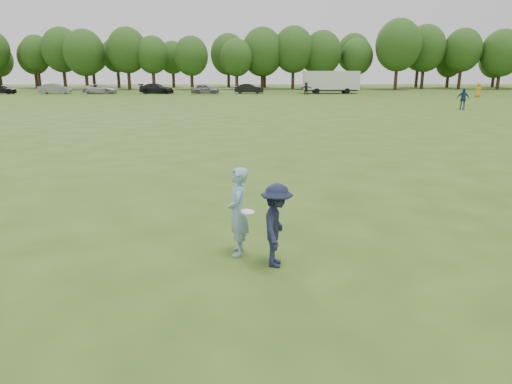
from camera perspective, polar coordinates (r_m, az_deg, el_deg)
The scene contains 16 objects.
ground at distance 8.64m, azimuth -5.30°, elevation -9.77°, with size 200.00×200.00×0.00m, color #334D15.
thrower at distance 9.05m, azimuth -2.27°, elevation -2.47°, with size 0.65×0.43×1.78m, color #7FAAC4.
defender at distance 8.55m, azimuth 2.57°, elevation -4.20°, with size 1.03×0.59×1.60m, color #181F36.
player_far_b at distance 46.02m, azimuth 24.44°, elevation 10.57°, with size 1.11×0.46×1.90m, color navy.
player_far_c at distance 66.55m, azimuth 26.03°, elevation 11.39°, with size 0.88×0.57×1.80m, color orange.
player_far_d at distance 65.60m, azimuth 6.29°, elevation 12.74°, with size 1.61×0.51×1.73m, color #262626.
car_a at distance 76.46m, azimuth -29.19°, elevation 11.14°, with size 1.55×3.86×1.32m, color black.
car_b at distance 73.63m, azimuth -23.87°, elevation 11.73°, with size 1.55×4.45×1.47m, color gray.
car_c at distance 71.71m, azimuth -18.93°, elevation 12.09°, with size 2.27×4.91×1.37m, color silver.
car_d at distance 69.69m, azimuth -12.33°, elevation 12.51°, with size 2.02×4.96×1.44m, color black.
car_e at distance 67.82m, azimuth -6.38°, elevation 12.67°, with size 1.64×4.08×1.39m, color slate.
car_f at distance 68.48m, azimuth -0.87°, elevation 12.79°, with size 1.48×4.25×1.40m, color black.
field_cone at distance 57.40m, azimuth 13.40°, elevation 11.36°, with size 0.28×0.28×0.30m, color #DF5D0B.
disc_in_play at distance 8.82m, azimuth -1.04°, elevation -2.51°, with size 0.33×0.33×0.07m.
cargo_trailer at distance 69.53m, azimuth 9.34°, elevation 13.52°, with size 9.00×2.75×3.20m.
treeline at distance 84.77m, azimuth 0.75°, elevation 17.03°, with size 130.35×18.39×11.74m.
Camera 1 is at (0.69, -7.81, 3.65)m, focal length 32.00 mm.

